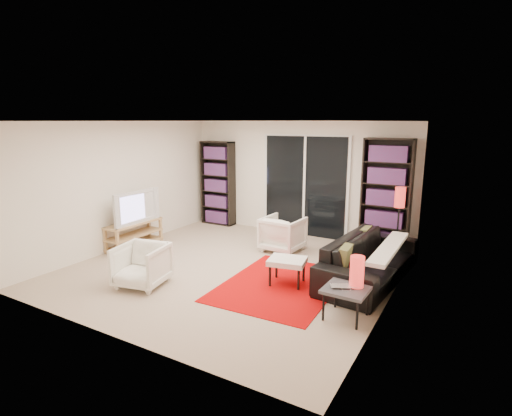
% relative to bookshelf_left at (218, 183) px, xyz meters
% --- Properties ---
extents(floor, '(5.00, 5.00, 0.00)m').
position_rel_bookshelf_left_xyz_m(floor, '(1.95, -2.33, -0.98)').
color(floor, '#BDA790').
rests_on(floor, ground).
extents(wall_back, '(5.00, 0.02, 2.40)m').
position_rel_bookshelf_left_xyz_m(wall_back, '(1.95, 0.17, 0.22)').
color(wall_back, white).
rests_on(wall_back, ground).
extents(wall_front, '(5.00, 0.02, 2.40)m').
position_rel_bookshelf_left_xyz_m(wall_front, '(1.95, -4.83, 0.22)').
color(wall_front, white).
rests_on(wall_front, ground).
extents(wall_left, '(0.02, 5.00, 2.40)m').
position_rel_bookshelf_left_xyz_m(wall_left, '(-0.55, -2.33, 0.22)').
color(wall_left, white).
rests_on(wall_left, ground).
extents(wall_right, '(0.02, 5.00, 2.40)m').
position_rel_bookshelf_left_xyz_m(wall_right, '(4.45, -2.33, 0.22)').
color(wall_right, white).
rests_on(wall_right, ground).
extents(ceiling, '(5.00, 5.00, 0.02)m').
position_rel_bookshelf_left_xyz_m(ceiling, '(1.95, -2.33, 1.42)').
color(ceiling, white).
rests_on(ceiling, wall_back).
extents(sliding_door, '(1.92, 0.08, 2.16)m').
position_rel_bookshelf_left_xyz_m(sliding_door, '(2.15, 0.13, 0.07)').
color(sliding_door, white).
rests_on(sliding_door, ground).
extents(bookshelf_left, '(0.80, 0.30, 1.95)m').
position_rel_bookshelf_left_xyz_m(bookshelf_left, '(0.00, 0.00, 0.00)').
color(bookshelf_left, black).
rests_on(bookshelf_left, ground).
extents(bookshelf_right, '(0.90, 0.30, 2.10)m').
position_rel_bookshelf_left_xyz_m(bookshelf_right, '(3.85, -0.00, 0.07)').
color(bookshelf_right, black).
rests_on(bookshelf_right, ground).
extents(tv_stand, '(0.38, 1.19, 0.50)m').
position_rel_bookshelf_left_xyz_m(tv_stand, '(-0.36, -2.32, -0.71)').
color(tv_stand, '#D6B27E').
rests_on(tv_stand, floor).
extents(tv, '(0.17, 1.08, 0.62)m').
position_rel_bookshelf_left_xyz_m(tv, '(-0.34, -2.32, -0.17)').
color(tv, black).
rests_on(tv, tv_stand).
extents(rug, '(1.67, 2.22, 0.01)m').
position_rel_bookshelf_left_xyz_m(rug, '(2.94, -2.56, -0.97)').
color(rug, '#B70404').
rests_on(rug, floor).
extents(sofa, '(1.10, 2.35, 0.66)m').
position_rel_bookshelf_left_xyz_m(sofa, '(4.03, -1.71, -0.64)').
color(sofa, black).
rests_on(sofa, floor).
extents(armchair_back, '(0.74, 0.76, 0.66)m').
position_rel_bookshelf_left_xyz_m(armchair_back, '(2.24, -1.08, -0.65)').
color(armchair_back, white).
rests_on(armchair_back, floor).
extents(armchair_front, '(0.80, 0.82, 0.63)m').
position_rel_bookshelf_left_xyz_m(armchair_front, '(1.15, -3.60, -0.66)').
color(armchair_front, white).
rests_on(armchair_front, floor).
extents(ottoman, '(0.61, 0.54, 0.40)m').
position_rel_bookshelf_left_xyz_m(ottoman, '(3.00, -2.49, -0.63)').
color(ottoman, white).
rests_on(ottoman, floor).
extents(side_table, '(0.54, 0.54, 0.40)m').
position_rel_bookshelf_left_xyz_m(side_table, '(4.09, -3.08, -0.62)').
color(side_table, '#3F3F44').
rests_on(side_table, floor).
extents(laptop, '(0.40, 0.35, 0.03)m').
position_rel_bookshelf_left_xyz_m(laptop, '(4.08, -3.13, -0.56)').
color(laptop, silver).
rests_on(laptop, side_table).
extents(table_lamp, '(0.17, 0.17, 0.39)m').
position_rel_bookshelf_left_xyz_m(table_lamp, '(4.18, -2.99, -0.38)').
color(table_lamp, red).
rests_on(table_lamp, side_table).
extents(floor_lamp, '(0.20, 0.20, 1.30)m').
position_rel_bookshelf_left_xyz_m(floor_lamp, '(4.20, -0.54, 0.01)').
color(floor_lamp, black).
rests_on(floor_lamp, floor).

